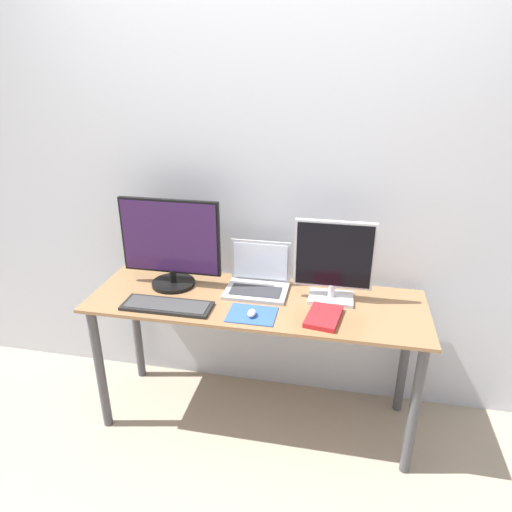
{
  "coord_description": "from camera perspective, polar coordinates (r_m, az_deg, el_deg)",
  "views": [
    {
      "loc": [
        0.41,
        -1.74,
        1.88
      ],
      "look_at": [
        -0.0,
        0.3,
        0.99
      ],
      "focal_mm": 32.0,
      "sensor_mm": 36.0,
      "label": 1
    }
  ],
  "objects": [
    {
      "name": "mouse",
      "position": [
        2.18,
        -0.54,
        -7.15
      ],
      "size": [
        0.04,
        0.06,
        0.03
      ],
      "color": "silver",
      "rests_on": "mousepad"
    },
    {
      "name": "book",
      "position": [
        2.19,
        8.44,
        -7.52
      ],
      "size": [
        0.18,
        0.24,
        0.02
      ],
      "color": "red",
      "rests_on": "desk"
    },
    {
      "name": "keyboard",
      "position": [
        2.31,
        -11.06,
        -6.13
      ],
      "size": [
        0.45,
        0.16,
        0.02
      ],
      "color": "black",
      "rests_on": "desk"
    },
    {
      "name": "ground_plane",
      "position": [
        2.59,
        -1.36,
        -23.41
      ],
      "size": [
        12.0,
        12.0,
        0.0
      ],
      "primitive_type": "plane",
      "color": "gray"
    },
    {
      "name": "monitor_left",
      "position": [
        2.44,
        -10.64,
        1.49
      ],
      "size": [
        0.54,
        0.23,
        0.48
      ],
      "color": "black",
      "rests_on": "desk"
    },
    {
      "name": "laptop",
      "position": [
        2.43,
        0.28,
        -2.81
      ],
      "size": [
        0.32,
        0.24,
        0.25
      ],
      "color": "#ADADB2",
      "rests_on": "desk"
    },
    {
      "name": "monitor_right",
      "position": [
        2.28,
        9.66,
        -0.73
      ],
      "size": [
        0.39,
        0.16,
        0.42
      ],
      "color": "silver",
      "rests_on": "desk"
    },
    {
      "name": "desk",
      "position": [
        2.4,
        -0.03,
        -8.08
      ],
      "size": [
        1.71,
        0.56,
        0.76
      ],
      "color": "olive",
      "rests_on": "ground_plane"
    },
    {
      "name": "mousepad",
      "position": [
        2.21,
        -0.52,
        -7.32
      ],
      "size": [
        0.23,
        0.18,
        0.0
      ],
      "color": "#2D519E",
      "rests_on": "desk"
    },
    {
      "name": "wall_back",
      "position": [
        2.47,
        1.56,
        8.38
      ],
      "size": [
        7.0,
        0.05,
        2.5
      ],
      "color": "silver",
      "rests_on": "ground_plane"
    }
  ]
}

